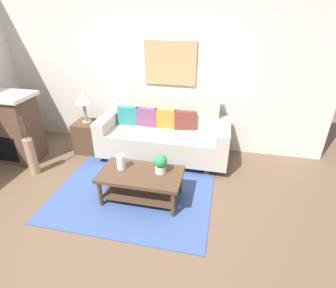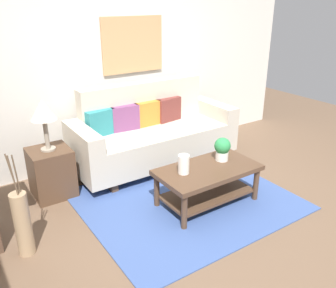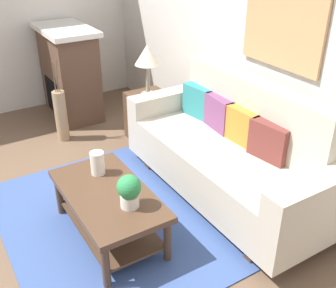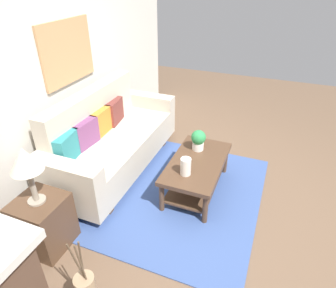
{
  "view_description": "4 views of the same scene",
  "coord_description": "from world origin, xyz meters",
  "views": [
    {
      "loc": [
        1.14,
        -2.44,
        2.4
      ],
      "look_at": [
        0.37,
        1.06,
        0.5
      ],
      "focal_mm": 28.4,
      "sensor_mm": 36.0,
      "label": 1
    },
    {
      "loc": [
        -2.09,
        -2.27,
        2.12
      ],
      "look_at": [
        0.03,
        0.91,
        0.53
      ],
      "focal_mm": 38.28,
      "sensor_mm": 36.0,
      "label": 2
    },
    {
      "loc": [
        2.63,
        -0.64,
        2.27
      ],
      "look_at": [
        0.15,
        0.89,
        0.69
      ],
      "focal_mm": 43.54,
      "sensor_mm": 36.0,
      "label": 3
    },
    {
      "loc": [
        -2.63,
        -0.41,
        2.4
      ],
      "look_at": [
        0.32,
        0.76,
        0.47
      ],
      "focal_mm": 31.57,
      "sensor_mm": 36.0,
      "label": 4
    }
  ],
  "objects": [
    {
      "name": "floor_vase_branch_b",
      "position": [
        -1.71,
        0.59,
        0.78
      ],
      "size": [
        0.05,
        0.05,
        0.36
      ],
      "primitive_type": "cylinder",
      "rotation": [
        -0.1,
        -0.11,
        0.0
      ],
      "color": "brown",
      "rests_on": "floor_vase"
    },
    {
      "name": "floor_vase",
      "position": [
        -1.7,
        0.57,
        0.3
      ],
      "size": [
        0.14,
        0.14,
        0.6
      ],
      "primitive_type": "cylinder",
      "color": "tan",
      "rests_on": "ground_plane"
    },
    {
      "name": "framed_painting",
      "position": [
        0.2,
        1.98,
        1.53
      ],
      "size": [
        0.88,
        0.03,
        0.71
      ],
      "primitive_type": "cube",
      "color": "tan"
    },
    {
      "name": "coffee_table",
      "position": [
        0.16,
        0.33,
        0.31
      ],
      "size": [
        1.1,
        0.6,
        0.43
      ],
      "color": "#513826",
      "rests_on": "ground_plane"
    },
    {
      "name": "side_table",
      "position": [
        -1.18,
        1.45,
        0.28
      ],
      "size": [
        0.44,
        0.44,
        0.56
      ],
      "primitive_type": "cube",
      "color": "#513826",
      "rests_on": "ground_plane"
    },
    {
      "name": "wall_back",
      "position": [
        0.0,
        2.05,
        1.35
      ],
      "size": [
        5.75,
        0.1,
        2.7
      ],
      "primitive_type": "cube",
      "color": "silver",
      "rests_on": "ground_plane"
    },
    {
      "name": "potted_plant_tabletop",
      "position": [
        0.41,
        0.4,
        0.57
      ],
      "size": [
        0.18,
        0.18,
        0.26
      ],
      "color": "white",
      "rests_on": "coffee_table"
    },
    {
      "name": "throw_pillow_plum",
      "position": [
        -0.14,
        1.64,
        0.68
      ],
      "size": [
        0.37,
        0.15,
        0.32
      ],
      "primitive_type": "cube",
      "rotation": [
        0.0,
        0.0,
        -0.09
      ],
      "color": "#7A4270",
      "rests_on": "couch"
    },
    {
      "name": "table_lamp",
      "position": [
        -1.18,
        1.45,
        0.99
      ],
      "size": [
        0.28,
        0.28,
        0.57
      ],
      "color": "gray",
      "rests_on": "side_table"
    },
    {
      "name": "couch",
      "position": [
        0.2,
        1.51,
        0.43
      ],
      "size": [
        2.16,
        0.84,
        1.08
      ],
      "color": "beige",
      "rests_on": "ground_plane"
    },
    {
      "name": "tabletop_vase",
      "position": [
        -0.13,
        0.38,
        0.53
      ],
      "size": [
        0.12,
        0.12,
        0.2
      ],
      "primitive_type": "cylinder",
      "color": "white",
      "rests_on": "coffee_table"
    },
    {
      "name": "throw_pillow_teal",
      "position": [
        -0.47,
        1.64,
        0.68
      ],
      "size": [
        0.37,
        0.17,
        0.32
      ],
      "primitive_type": "cube",
      "rotation": [
        0.0,
        0.0,
        0.14
      ],
      "color": "teal",
      "rests_on": "couch"
    },
    {
      "name": "throw_pillow_maroon",
      "position": [
        0.53,
        1.64,
        0.68
      ],
      "size": [
        0.37,
        0.17,
        0.32
      ],
      "primitive_type": "cube",
      "rotation": [
        0.0,
        0.0,
        0.14
      ],
      "color": "brown",
      "rests_on": "couch"
    },
    {
      "name": "ground_plane",
      "position": [
        0.0,
        0.0,
        0.0
      ],
      "size": [
        9.75,
        9.75,
        0.0
      ],
      "primitive_type": "plane",
      "color": "brown"
    },
    {
      "name": "floor_vase_branch_c",
      "position": [
        -1.71,
        0.55,
        0.78
      ],
      "size": [
        0.04,
        0.02,
        0.36
      ],
      "primitive_type": "cylinder",
      "rotation": [
        -0.02,
        -0.07,
        0.0
      ],
      "color": "brown",
      "rests_on": "floor_vase"
    },
    {
      "name": "throw_pillow_orange",
      "position": [
        0.2,
        1.64,
        0.68
      ],
      "size": [
        0.36,
        0.13,
        0.32
      ],
      "primitive_type": "cube",
      "rotation": [
        0.0,
        0.0,
        0.04
      ],
      "color": "orange",
      "rests_on": "couch"
    },
    {
      "name": "floor_vase_branch_a",
      "position": [
        -1.68,
        0.57,
        0.78
      ],
      "size": [
        0.03,
        0.05,
        0.36
      ],
      "primitive_type": "cylinder",
      "rotation": [
        0.11,
        -0.06,
        0.0
      ],
      "color": "brown",
      "rests_on": "floor_vase"
    },
    {
      "name": "area_rug",
      "position": [
        0.0,
        0.5,
        0.01
      ],
      "size": [
        2.21,
        1.91,
        0.01
      ],
      "primitive_type": "cube",
      "color": "#3D5693",
      "rests_on": "ground_plane"
    }
  ]
}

